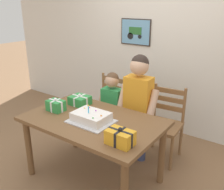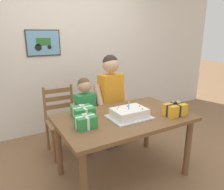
# 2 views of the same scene
# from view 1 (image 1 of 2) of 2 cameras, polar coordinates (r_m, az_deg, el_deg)

# --- Properties ---
(ground_plane) EXTENTS (20.00, 20.00, 0.00)m
(ground_plane) POSITION_cam_1_polar(r_m,az_deg,el_deg) (3.08, -3.96, -17.89)
(ground_plane) COLOR #846042
(back_wall) EXTENTS (6.40, 0.11, 2.60)m
(back_wall) POSITION_cam_1_polar(r_m,az_deg,el_deg) (3.87, 11.32, 10.93)
(back_wall) COLOR silver
(back_wall) RESTS_ON ground
(dining_table) EXTENTS (1.44, 0.90, 0.74)m
(dining_table) POSITION_cam_1_polar(r_m,az_deg,el_deg) (2.73, -4.28, -7.22)
(dining_table) COLOR brown
(dining_table) RESTS_ON ground
(birthday_cake) EXTENTS (0.44, 0.34, 0.19)m
(birthday_cake) POSITION_cam_1_polar(r_m,az_deg,el_deg) (2.61, -4.70, -5.05)
(birthday_cake) COLOR silver
(birthday_cake) RESTS_ON dining_table
(gift_box_red_large) EXTENTS (0.20, 0.15, 0.16)m
(gift_box_red_large) POSITION_cam_1_polar(r_m,az_deg,el_deg) (2.93, -12.46, -2.31)
(gift_box_red_large) COLOR #2D8E42
(gift_box_red_large) RESTS_ON dining_table
(gift_box_beside_cake) EXTENTS (0.23, 0.20, 0.14)m
(gift_box_beside_cake) POSITION_cam_1_polar(r_m,az_deg,el_deg) (3.06, -7.21, -1.19)
(gift_box_beside_cake) COLOR #2D8E42
(gift_box_beside_cake) RESTS_ON dining_table
(gift_box_corner_small) EXTENTS (0.24, 0.16, 0.16)m
(gift_box_corner_small) POSITION_cam_1_polar(r_m,az_deg,el_deg) (2.21, 1.82, -9.46)
(gift_box_corner_small) COLOR gold
(gift_box_corner_small) RESTS_ON dining_table
(chair_left) EXTENTS (0.44, 0.44, 0.92)m
(chair_left) POSITION_cam_1_polar(r_m,az_deg,el_deg) (3.66, -1.08, -2.83)
(chair_left) COLOR brown
(chair_left) RESTS_ON ground
(chair_right) EXTENTS (0.45, 0.45, 0.92)m
(chair_right) POSITION_cam_1_polar(r_m,az_deg,el_deg) (3.26, 11.56, -6.28)
(chair_right) COLOR brown
(chair_right) RESTS_ON ground
(child_older) EXTENTS (0.49, 0.28, 1.34)m
(child_older) POSITION_cam_1_polar(r_m,az_deg,el_deg) (3.03, 5.88, -0.80)
(child_older) COLOR #38426B
(child_older) RESTS_ON ground
(child_younger) EXTENTS (0.40, 0.24, 1.07)m
(child_younger) POSITION_cam_1_polar(r_m,az_deg,el_deg) (3.28, -0.02, -2.09)
(child_younger) COLOR #38426B
(child_younger) RESTS_ON ground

